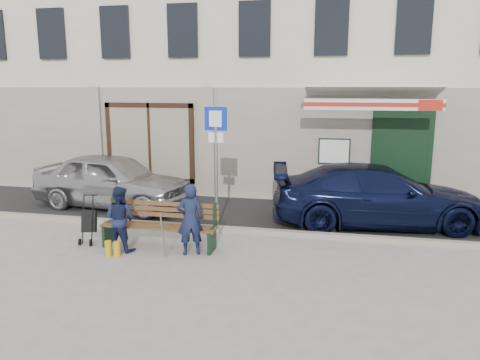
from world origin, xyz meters
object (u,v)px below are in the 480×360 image
(bench, at_px, (157,226))
(woman, at_px, (120,218))
(parking_sign, at_px, (216,148))
(stroller, at_px, (89,222))
(car_navy, at_px, (378,195))
(man, at_px, (190,219))
(car_silver, at_px, (113,180))

(bench, height_order, woman, woman)
(parking_sign, xyz_separation_m, stroller, (-2.39, -1.47, -1.45))
(car_navy, height_order, parking_sign, parking_sign)
(man, distance_m, woman, 1.45)
(parking_sign, xyz_separation_m, man, (-0.09, -1.67, -1.19))
(car_navy, distance_m, woman, 5.92)
(parking_sign, height_order, stroller, parking_sign)
(car_navy, distance_m, man, 4.66)
(woman, distance_m, stroller, 0.92)
(bench, xyz_separation_m, man, (0.80, -0.25, 0.25))
(parking_sign, relative_size, woman, 2.13)
(man, xyz_separation_m, stroller, (-2.30, 0.20, -0.26))
(parking_sign, distance_m, man, 2.05)
(man, bearing_deg, bench, -41.62)
(man, relative_size, stroller, 1.40)
(car_silver, height_order, parking_sign, parking_sign)
(car_navy, relative_size, man, 3.49)
(car_silver, bearing_deg, woman, -143.50)
(car_navy, bearing_deg, car_silver, 80.39)
(parking_sign, bearing_deg, bench, -116.21)
(car_navy, relative_size, bench, 2.06)
(car_silver, xyz_separation_m, car_navy, (6.89, -0.21, -0.02))
(car_silver, xyz_separation_m, bench, (2.37, -2.77, -0.28))
(man, height_order, stroller, man)
(car_navy, height_order, stroller, car_navy)
(stroller, bearing_deg, bench, -11.61)
(bench, bearing_deg, parking_sign, 58.16)
(car_navy, bearing_deg, man, 119.11)
(bench, relative_size, stroller, 2.36)
(bench, distance_m, man, 0.87)
(man, bearing_deg, car_silver, -67.98)
(car_silver, distance_m, stroller, 2.96)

